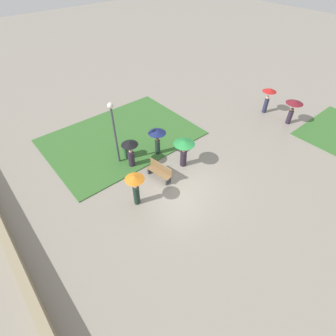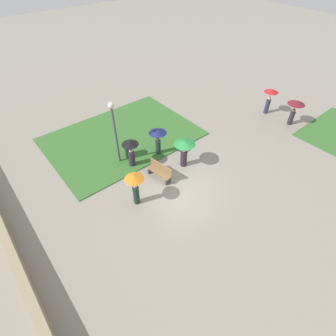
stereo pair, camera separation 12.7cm
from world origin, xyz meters
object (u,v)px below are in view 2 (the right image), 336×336
(lamp_post, at_px, (114,125))
(trash_bin, at_px, (128,151))
(lone_walker_far_path, at_px, (295,107))
(crowd_person_orange, at_px, (135,184))
(crowd_person_green, at_px, (184,148))
(park_bench, at_px, (160,171))
(crowd_person_black, at_px, (131,150))
(lone_walker_mid_plaza, at_px, (270,96))
(crowd_person_navy, at_px, (158,135))

(lamp_post, distance_m, trash_bin, 2.16)
(lamp_post, distance_m, lone_walker_far_path, 12.07)
(crowd_person_orange, distance_m, crowd_person_green, 3.72)
(park_bench, bearing_deg, crowd_person_orange, -79.85)
(crowd_person_green, height_order, lone_walker_far_path, lone_walker_far_path)
(park_bench, relative_size, trash_bin, 1.79)
(crowd_person_orange, height_order, crowd_person_black, crowd_person_orange)
(lone_walker_mid_plaza, bearing_deg, crowd_person_orange, -112.45)
(crowd_person_black, bearing_deg, lone_walker_far_path, -114.87)
(park_bench, distance_m, lone_walker_mid_plaza, 10.35)
(crowd_person_orange, bearing_deg, lamp_post, 108.00)
(lamp_post, relative_size, lone_walker_mid_plaza, 2.04)
(crowd_person_orange, xyz_separation_m, crowd_person_green, (-0.62, 3.67, -0.07))
(crowd_person_orange, bearing_deg, crowd_person_green, 44.87)
(crowd_person_navy, relative_size, crowd_person_green, 1.03)
(trash_bin, relative_size, crowd_person_navy, 0.50)
(crowd_person_black, height_order, lone_walker_far_path, lone_walker_far_path)
(park_bench, bearing_deg, crowd_person_navy, 136.00)
(lone_walker_far_path, height_order, lone_walker_mid_plaza, lone_walker_mid_plaza)
(crowd_person_black, height_order, crowd_person_navy, crowd_person_navy)
(crowd_person_orange, distance_m, lone_walker_mid_plaza, 12.35)
(park_bench, bearing_deg, lone_walker_far_path, 72.70)
(crowd_person_navy, bearing_deg, crowd_person_green, 158.04)
(crowd_person_orange, bearing_deg, trash_bin, 98.49)
(crowd_person_black, xyz_separation_m, crowd_person_green, (1.84, 2.29, 0.08))
(park_bench, distance_m, crowd_person_green, 1.84)
(crowd_person_navy, height_order, crowd_person_green, crowd_person_navy)
(lamp_post, xyz_separation_m, lone_walker_far_path, (4.09, 11.30, -1.18))
(lamp_post, bearing_deg, crowd_person_black, 26.40)
(trash_bin, height_order, crowd_person_navy, crowd_person_navy)
(lone_walker_far_path, bearing_deg, trash_bin, 84.20)
(trash_bin, height_order, lone_walker_mid_plaza, lone_walker_mid_plaza)
(park_bench, bearing_deg, crowd_person_green, 79.18)
(trash_bin, xyz_separation_m, lone_walker_mid_plaza, (2.17, 10.65, 0.92))
(crowd_person_orange, distance_m, crowd_person_navy, 3.98)
(park_bench, xyz_separation_m, crowd_person_green, (0.06, 1.67, 0.77))
(lone_walker_mid_plaza, bearing_deg, lamp_post, -128.20)
(trash_bin, height_order, crowd_person_black, crowd_person_black)
(crowd_person_orange, bearing_deg, park_bench, 54.12)
(park_bench, height_order, lamp_post, lamp_post)
(lamp_post, bearing_deg, lone_walker_mid_plaza, 79.36)
(crowd_person_green, xyz_separation_m, lone_walker_far_path, (1.49, 8.63, 0.09))
(crowd_person_orange, distance_m, crowd_person_black, 2.83)
(crowd_person_orange, bearing_deg, crowd_person_navy, 71.87)
(park_bench, height_order, lone_walker_far_path, lone_walker_far_path)
(crowd_person_black, bearing_deg, crowd_person_navy, -100.71)
(park_bench, xyz_separation_m, lone_walker_mid_plaza, (-0.42, 10.30, 0.90))
(lamp_post, xyz_separation_m, trash_bin, (-0.05, 0.65, -2.06))
(park_bench, height_order, crowd_person_green, crowd_person_green)
(lone_walker_far_path, bearing_deg, crowd_person_green, 95.65)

